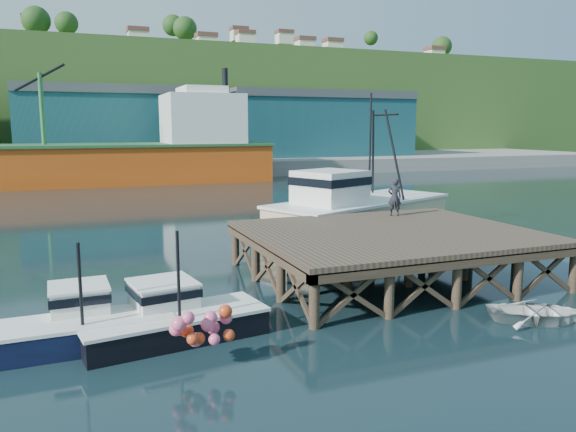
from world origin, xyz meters
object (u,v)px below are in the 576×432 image
dinghy (538,312)px  boat_black (171,317)px  dockworker (395,197)px  trawler (356,207)px  boat_navy (82,323)px

dinghy → boat_black: bearing=101.8°
dinghy → dockworker: bearing=22.9°
boat_black → dinghy: (11.95, -3.12, -0.32)m
dinghy → dockworker: (0.64, 10.33, 2.74)m
boat_black → dockworker: size_ratio=3.17×
boat_black → trawler: trawler is taller
trawler → dockworker: trawler is taller
boat_black → dinghy: size_ratio=1.84×
trawler → dockworker: size_ratio=7.18×
dockworker → dinghy: bearing=110.5°
dinghy → dockworker: dockworker is taller
boat_navy → dockworker: dockworker is taller
trawler → dinghy: bearing=-118.9°
dinghy → dockworker: size_ratio=1.72×
boat_navy → dockworker: (15.25, 6.83, 2.40)m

